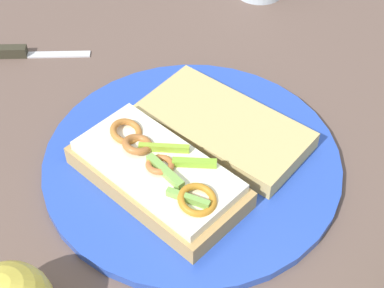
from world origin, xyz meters
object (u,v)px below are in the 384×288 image
at_px(plate, 192,161).
at_px(sandwich, 158,173).
at_px(knife, 21,52).
at_px(bread_slice_side, 224,126).

distance_m(plate, sandwich, 0.05).
height_order(plate, knife, knife).
distance_m(plate, knife, 0.28).
bearing_deg(sandwich, plate, -89.57).
bearing_deg(bread_slice_side, knife, 8.23).
bearing_deg(knife, plate, -42.12).
bearing_deg(sandwich, knife, -7.22).
height_order(sandwich, bread_slice_side, sandwich).
bearing_deg(plate, bread_slice_side, 20.33).
bearing_deg(plate, knife, 113.01).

